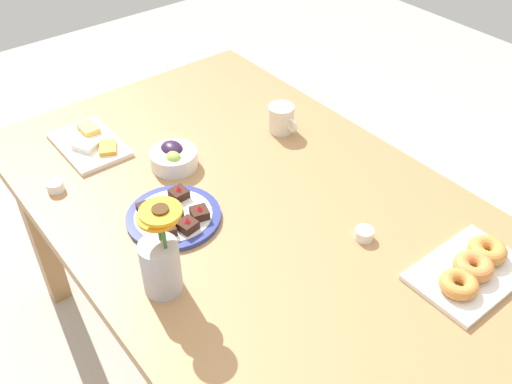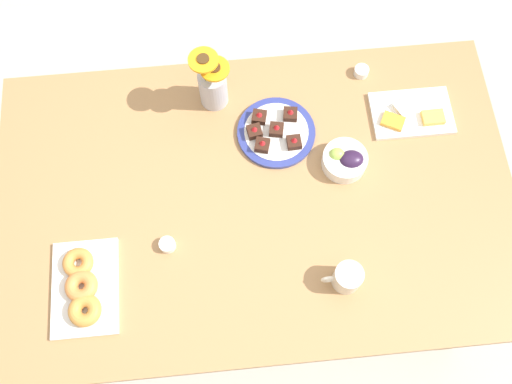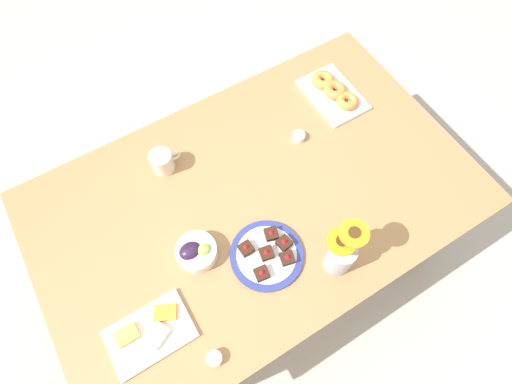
# 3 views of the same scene
# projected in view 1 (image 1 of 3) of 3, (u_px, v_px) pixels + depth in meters

# --- Properties ---
(ground_plane) EXTENTS (6.00, 6.00, 0.00)m
(ground_plane) POSITION_uv_depth(u_px,v_px,m) (256.00, 360.00, 2.03)
(ground_plane) COLOR #B7B2A8
(dining_table) EXTENTS (1.60, 1.00, 0.74)m
(dining_table) POSITION_uv_depth(u_px,v_px,m) (256.00, 226.00, 1.61)
(dining_table) COLOR #A87A4C
(dining_table) RESTS_ON ground_plane
(coffee_mug) EXTENTS (0.12, 0.08, 0.09)m
(coffee_mug) POSITION_uv_depth(u_px,v_px,m) (281.00, 118.00, 1.80)
(coffee_mug) COLOR silver
(coffee_mug) RESTS_ON dining_table
(grape_bowl) EXTENTS (0.14, 0.14, 0.07)m
(grape_bowl) POSITION_uv_depth(u_px,v_px,m) (173.00, 157.00, 1.67)
(grape_bowl) COLOR white
(grape_bowl) RESTS_ON dining_table
(cheese_platter) EXTENTS (0.26, 0.17, 0.03)m
(cheese_platter) POSITION_uv_depth(u_px,v_px,m) (90.00, 143.00, 1.75)
(cheese_platter) COLOR white
(cheese_platter) RESTS_ON dining_table
(croissant_platter) EXTENTS (0.19, 0.28, 0.05)m
(croissant_platter) POSITION_uv_depth(u_px,v_px,m) (472.00, 269.00, 1.34)
(croissant_platter) COLOR white
(croissant_platter) RESTS_ON dining_table
(jam_cup_honey) EXTENTS (0.05, 0.05, 0.03)m
(jam_cup_honey) POSITION_uv_depth(u_px,v_px,m) (55.00, 186.00, 1.59)
(jam_cup_honey) COLOR white
(jam_cup_honey) RESTS_ON dining_table
(jam_cup_berry) EXTENTS (0.05, 0.05, 0.03)m
(jam_cup_berry) POSITION_uv_depth(u_px,v_px,m) (364.00, 234.00, 1.44)
(jam_cup_berry) COLOR white
(jam_cup_berry) RESTS_ON dining_table
(dessert_plate) EXTENTS (0.25, 0.25, 0.05)m
(dessert_plate) POSITION_uv_depth(u_px,v_px,m) (174.00, 216.00, 1.50)
(dessert_plate) COLOR navy
(dessert_plate) RESTS_ON dining_table
(flower_vase) EXTENTS (0.12, 0.11, 0.25)m
(flower_vase) POSITION_uv_depth(u_px,v_px,m) (161.00, 261.00, 1.27)
(flower_vase) COLOR #B2B2BC
(flower_vase) RESTS_ON dining_table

